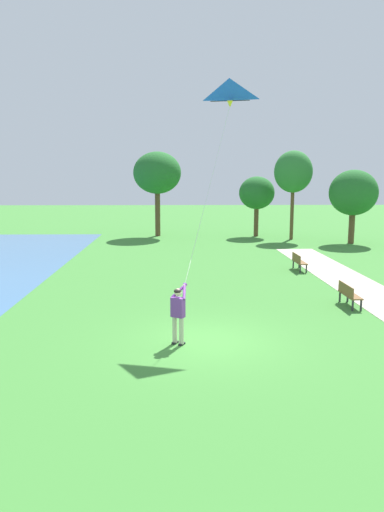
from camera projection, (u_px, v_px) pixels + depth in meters
The scene contains 9 objects.
ground_plane at pixel (207, 341), 15.47m from camera, with size 120.00×120.00×0.00m, color #3D7F33.
person_kite_flyer at pixel (178, 311), 15.03m from camera, with size 0.53×0.62×1.83m.
flying_kite at pixel (229, 94), 16.56m from camera, with size 2.23×2.73×6.39m.
park_bench_near_walkway at pixel (349, 293), 19.35m from camera, with size 0.51×1.52×0.88m.
park_bench_far_walkway at pixel (298, 261), 26.23m from camera, with size 0.51×1.52×0.88m.
tree_lakeside_near at pixel (257, 193), 39.27m from camera, with size 2.77×2.77×4.69m.
tree_treeline_right at pixel (353, 193), 35.36m from camera, with size 3.40×3.23×5.21m.
tree_horizon_far at pixel (157, 173), 39.17m from camera, with size 3.73×3.75×6.60m.
tree_treeline_center at pixel (293, 172), 37.16m from camera, with size 2.85×2.40×6.60m.
Camera 1 is at (-0.74, -14.79, 5.22)m, focal length 35.27 mm.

